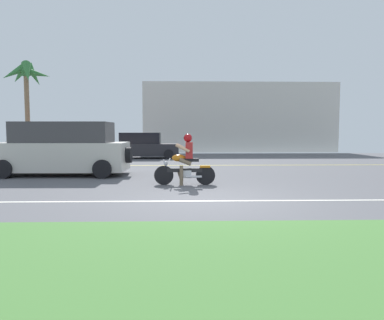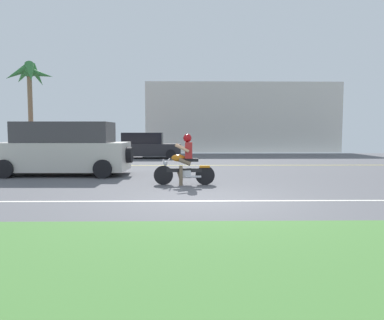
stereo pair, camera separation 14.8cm
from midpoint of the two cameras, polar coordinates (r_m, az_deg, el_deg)
ground at (r=11.45m, az=1.49°, el=-3.59°), size 56.00×30.00×0.04m
grass_median at (r=4.55m, az=6.57°, el=-15.62°), size 56.00×3.80×0.06m
lane_line_near at (r=8.39m, az=2.66°, el=-6.41°), size 50.40×0.12×0.01m
lane_line_far at (r=17.11m, az=0.45°, el=-0.83°), size 50.40×0.12×0.01m
motorcyclist at (r=10.82m, az=-1.46°, el=-0.54°), size 1.82×0.59×1.52m
suv_nearby at (r=14.04m, az=-19.86°, el=1.56°), size 4.88×2.15×1.93m
parked_car_0 at (r=22.08m, az=-22.06°, el=1.85°), size 4.45×2.15×1.49m
parked_car_1 at (r=21.91m, az=-7.79°, el=2.15°), size 4.05×1.85×1.52m
palm_tree_0 at (r=25.97m, az=-24.63°, el=11.45°), size 2.90×2.81×6.02m
motorcyclist_distant at (r=18.57m, az=-26.69°, el=0.87°), size 1.32×1.05×1.35m
building_far at (r=29.68m, az=7.01°, el=6.50°), size 14.83×4.00×5.30m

